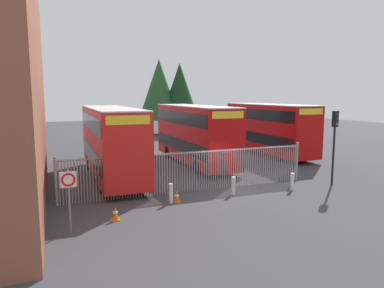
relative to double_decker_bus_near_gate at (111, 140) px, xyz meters
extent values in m
plane|color=#3D3D42|center=(5.09, 3.20, -2.42)|extent=(100.00, 100.00, 0.00)
cylinder|color=gray|center=(-3.36, -4.80, -1.32)|extent=(0.06, 0.06, 2.20)
cylinder|color=gray|center=(-3.22, -4.80, -1.32)|extent=(0.06, 0.06, 2.20)
cylinder|color=gray|center=(-3.08, -4.80, -1.32)|extent=(0.06, 0.06, 2.20)
cylinder|color=gray|center=(-2.94, -4.80, -1.32)|extent=(0.06, 0.06, 2.20)
cylinder|color=gray|center=(-2.80, -4.80, -1.32)|extent=(0.06, 0.06, 2.20)
cylinder|color=gray|center=(-2.66, -4.80, -1.32)|extent=(0.06, 0.06, 2.20)
cylinder|color=gray|center=(-2.52, -4.80, -1.32)|extent=(0.06, 0.06, 2.20)
cylinder|color=gray|center=(-2.38, -4.80, -1.32)|extent=(0.06, 0.06, 2.20)
cylinder|color=gray|center=(-2.24, -4.80, -1.32)|extent=(0.06, 0.06, 2.20)
cylinder|color=gray|center=(-2.10, -4.80, -1.32)|extent=(0.06, 0.06, 2.20)
cylinder|color=gray|center=(-1.96, -4.80, -1.32)|extent=(0.06, 0.06, 2.20)
cylinder|color=gray|center=(-1.82, -4.80, -1.32)|extent=(0.06, 0.06, 2.20)
cylinder|color=gray|center=(-1.68, -4.80, -1.32)|extent=(0.06, 0.06, 2.20)
cylinder|color=gray|center=(-1.54, -4.80, -1.32)|extent=(0.06, 0.06, 2.20)
cylinder|color=gray|center=(-1.40, -4.80, -1.32)|extent=(0.06, 0.06, 2.20)
cylinder|color=gray|center=(-1.26, -4.80, -1.32)|extent=(0.06, 0.06, 2.20)
cylinder|color=gray|center=(-1.12, -4.80, -1.32)|extent=(0.06, 0.06, 2.20)
cylinder|color=gray|center=(-0.98, -4.80, -1.32)|extent=(0.06, 0.06, 2.20)
cylinder|color=gray|center=(-0.84, -4.80, -1.32)|extent=(0.06, 0.06, 2.20)
cylinder|color=gray|center=(-0.70, -4.80, -1.32)|extent=(0.06, 0.06, 2.20)
cylinder|color=gray|center=(-0.56, -4.80, -1.32)|extent=(0.06, 0.06, 2.20)
cylinder|color=gray|center=(-0.42, -4.80, -1.32)|extent=(0.06, 0.06, 2.20)
cylinder|color=gray|center=(-0.28, -4.80, -1.32)|extent=(0.06, 0.06, 2.20)
cylinder|color=gray|center=(-0.14, -4.80, -1.32)|extent=(0.06, 0.06, 2.20)
cylinder|color=gray|center=(0.00, -4.80, -1.32)|extent=(0.06, 0.06, 2.20)
cylinder|color=gray|center=(0.14, -4.80, -1.32)|extent=(0.06, 0.06, 2.20)
cylinder|color=gray|center=(0.28, -4.80, -1.32)|extent=(0.06, 0.06, 2.20)
cylinder|color=gray|center=(0.42, -4.80, -1.32)|extent=(0.06, 0.06, 2.20)
cylinder|color=gray|center=(0.57, -4.80, -1.32)|extent=(0.06, 0.06, 2.20)
cylinder|color=gray|center=(0.71, -4.80, -1.32)|extent=(0.06, 0.06, 2.20)
cylinder|color=gray|center=(0.85, -4.80, -1.32)|extent=(0.06, 0.06, 2.20)
cylinder|color=gray|center=(0.99, -4.80, -1.32)|extent=(0.06, 0.06, 2.20)
cylinder|color=gray|center=(1.13, -4.80, -1.32)|extent=(0.06, 0.06, 2.20)
cylinder|color=gray|center=(1.27, -4.80, -1.32)|extent=(0.06, 0.06, 2.20)
cylinder|color=gray|center=(1.41, -4.80, -1.32)|extent=(0.06, 0.06, 2.20)
cylinder|color=gray|center=(1.55, -4.80, -1.32)|extent=(0.06, 0.06, 2.20)
cylinder|color=gray|center=(1.69, -4.80, -1.32)|extent=(0.06, 0.06, 2.20)
cylinder|color=gray|center=(1.83, -4.80, -1.32)|extent=(0.06, 0.06, 2.20)
cylinder|color=gray|center=(1.97, -4.80, -1.32)|extent=(0.06, 0.06, 2.20)
cylinder|color=gray|center=(2.11, -4.80, -1.32)|extent=(0.06, 0.06, 2.20)
cylinder|color=gray|center=(2.25, -4.80, -1.32)|extent=(0.06, 0.06, 2.20)
cylinder|color=gray|center=(2.39, -4.80, -1.32)|extent=(0.06, 0.06, 2.20)
cylinder|color=gray|center=(2.53, -4.80, -1.32)|extent=(0.06, 0.06, 2.20)
cylinder|color=gray|center=(2.67, -4.80, -1.32)|extent=(0.06, 0.06, 2.20)
cylinder|color=gray|center=(2.81, -4.80, -1.32)|extent=(0.06, 0.06, 2.20)
cylinder|color=gray|center=(2.95, -4.80, -1.32)|extent=(0.06, 0.06, 2.20)
cylinder|color=gray|center=(3.09, -4.80, -1.32)|extent=(0.06, 0.06, 2.20)
cylinder|color=gray|center=(3.23, -4.80, -1.32)|extent=(0.06, 0.06, 2.20)
cylinder|color=gray|center=(3.37, -4.80, -1.32)|extent=(0.06, 0.06, 2.20)
cylinder|color=gray|center=(3.51, -4.80, -1.32)|extent=(0.06, 0.06, 2.20)
cylinder|color=gray|center=(3.65, -4.80, -1.32)|extent=(0.06, 0.06, 2.20)
cylinder|color=gray|center=(3.79, -4.80, -1.32)|extent=(0.06, 0.06, 2.20)
cylinder|color=gray|center=(3.93, -4.80, -1.32)|extent=(0.06, 0.06, 2.20)
cylinder|color=gray|center=(4.07, -4.80, -1.32)|extent=(0.06, 0.06, 2.20)
cylinder|color=gray|center=(4.21, -4.80, -1.32)|extent=(0.06, 0.06, 2.20)
cylinder|color=gray|center=(4.35, -4.80, -1.32)|extent=(0.06, 0.06, 2.20)
cylinder|color=gray|center=(4.49, -4.80, -1.32)|extent=(0.06, 0.06, 2.20)
cylinder|color=gray|center=(4.63, -4.80, -1.32)|extent=(0.06, 0.06, 2.20)
cylinder|color=gray|center=(4.77, -4.80, -1.32)|extent=(0.06, 0.06, 2.20)
cylinder|color=gray|center=(4.91, -4.80, -1.32)|extent=(0.06, 0.06, 2.20)
cylinder|color=gray|center=(5.05, -4.80, -1.32)|extent=(0.06, 0.06, 2.20)
cylinder|color=gray|center=(5.20, -4.80, -1.32)|extent=(0.06, 0.06, 2.20)
cylinder|color=gray|center=(5.34, -4.80, -1.32)|extent=(0.06, 0.06, 2.20)
cylinder|color=gray|center=(5.48, -4.80, -1.32)|extent=(0.06, 0.06, 2.20)
cylinder|color=gray|center=(5.62, -4.80, -1.32)|extent=(0.06, 0.06, 2.20)
cylinder|color=gray|center=(5.76, -4.80, -1.32)|extent=(0.06, 0.06, 2.20)
cylinder|color=gray|center=(5.90, -4.80, -1.32)|extent=(0.06, 0.06, 2.20)
cylinder|color=gray|center=(6.04, -4.80, -1.32)|extent=(0.06, 0.06, 2.20)
cylinder|color=gray|center=(6.18, -4.80, -1.32)|extent=(0.06, 0.06, 2.20)
cylinder|color=gray|center=(6.32, -4.80, -1.32)|extent=(0.06, 0.06, 2.20)
cylinder|color=gray|center=(6.46, -4.80, -1.32)|extent=(0.06, 0.06, 2.20)
cylinder|color=gray|center=(6.60, -4.80, -1.32)|extent=(0.06, 0.06, 2.20)
cylinder|color=gray|center=(6.74, -4.80, -1.32)|extent=(0.06, 0.06, 2.20)
cylinder|color=gray|center=(6.88, -4.80, -1.32)|extent=(0.06, 0.06, 2.20)
cylinder|color=gray|center=(7.02, -4.80, -1.32)|extent=(0.06, 0.06, 2.20)
cylinder|color=gray|center=(7.16, -4.80, -1.32)|extent=(0.06, 0.06, 2.20)
cylinder|color=gray|center=(7.30, -4.80, -1.32)|extent=(0.06, 0.06, 2.20)
cylinder|color=gray|center=(7.44, -4.80, -1.32)|extent=(0.06, 0.06, 2.20)
cylinder|color=gray|center=(7.58, -4.80, -1.32)|extent=(0.06, 0.06, 2.20)
cylinder|color=gray|center=(7.72, -4.80, -1.32)|extent=(0.06, 0.06, 2.20)
cylinder|color=gray|center=(7.86, -4.80, -1.32)|extent=(0.06, 0.06, 2.20)
cylinder|color=gray|center=(8.00, -4.80, -1.32)|extent=(0.06, 0.06, 2.20)
cylinder|color=gray|center=(8.14, -4.80, -1.32)|extent=(0.06, 0.06, 2.20)
cylinder|color=gray|center=(8.28, -4.80, -1.32)|extent=(0.06, 0.06, 2.20)
cylinder|color=gray|center=(8.42, -4.80, -1.32)|extent=(0.06, 0.06, 2.20)
cylinder|color=gray|center=(8.56, -4.80, -1.32)|extent=(0.06, 0.06, 2.20)
cylinder|color=gray|center=(8.70, -4.80, -1.32)|extent=(0.06, 0.06, 2.20)
cylinder|color=gray|center=(8.84, -4.80, -1.32)|extent=(0.06, 0.06, 2.20)
cylinder|color=gray|center=(8.98, -4.80, -1.32)|extent=(0.06, 0.06, 2.20)
cylinder|color=gray|center=(9.12, -4.80, -1.32)|extent=(0.06, 0.06, 2.20)
cylinder|color=gray|center=(9.26, -4.80, -1.32)|extent=(0.06, 0.06, 2.20)
cylinder|color=gray|center=(9.40, -4.80, -1.32)|extent=(0.06, 0.06, 2.20)
cylinder|color=gray|center=(9.54, -4.80, -1.32)|extent=(0.06, 0.06, 2.20)
cylinder|color=gray|center=(9.68, -4.80, -1.32)|extent=(0.06, 0.06, 2.20)
cylinder|color=gray|center=(9.83, -4.80, -1.32)|extent=(0.06, 0.06, 2.20)
cylinder|color=gray|center=(9.97, -4.80, -1.32)|extent=(0.06, 0.06, 2.20)
cylinder|color=gray|center=(10.11, -4.80, -1.32)|extent=(0.06, 0.06, 2.20)
cylinder|color=gray|center=(10.25, -4.80, -1.32)|extent=(0.06, 0.06, 2.20)
cylinder|color=gray|center=(10.39, -4.80, -1.32)|extent=(0.06, 0.06, 2.20)
cylinder|color=gray|center=(3.51, -4.80, -0.30)|extent=(13.75, 0.07, 0.07)
cylinder|color=gray|center=(-3.36, -4.80, -1.25)|extent=(0.14, 0.14, 2.35)
cylinder|color=gray|center=(10.39, -4.80, -1.25)|extent=(0.14, 0.14, 2.35)
cube|color=red|center=(0.00, 0.01, -0.07)|extent=(2.50, 10.80, 4.00)
cube|color=black|center=(0.00, 0.01, -0.87)|extent=(2.54, 10.37, 0.90)
cube|color=black|center=(0.00, 0.01, 1.13)|extent=(2.54, 10.37, 0.90)
cube|color=yellow|center=(0.00, -5.34, 1.58)|extent=(2.12, 0.12, 0.44)
cube|color=silver|center=(0.00, 0.01, 1.96)|extent=(2.50, 10.80, 0.08)
cylinder|color=black|center=(-1.10, -3.34, -1.90)|extent=(0.30, 1.04, 1.04)
cylinder|color=black|center=(1.10, -3.34, -1.90)|extent=(0.30, 1.04, 1.04)
cylinder|color=black|center=(-1.10, 2.98, -1.90)|extent=(0.30, 1.04, 1.04)
cylinder|color=black|center=(1.10, 2.98, -1.90)|extent=(0.30, 1.04, 1.04)
cube|color=#B70C0C|center=(6.51, 2.29, -0.07)|extent=(2.50, 10.80, 4.00)
cube|color=black|center=(6.51, 2.29, -0.87)|extent=(2.54, 10.37, 0.90)
cube|color=black|center=(6.51, 2.29, 1.13)|extent=(2.54, 10.37, 0.90)
cube|color=yellow|center=(6.51, -3.06, 1.58)|extent=(2.12, 0.12, 0.44)
cube|color=silver|center=(6.51, 2.29, 1.96)|extent=(2.50, 10.80, 0.08)
cylinder|color=black|center=(5.41, -1.06, -1.90)|extent=(0.30, 1.04, 1.04)
cylinder|color=black|center=(7.61, -1.06, -1.90)|extent=(0.30, 1.04, 1.04)
cylinder|color=black|center=(5.41, 5.26, -1.90)|extent=(0.30, 1.04, 1.04)
cylinder|color=black|center=(7.61, 5.26, -1.90)|extent=(0.30, 1.04, 1.04)
cube|color=#B70C0C|center=(14.21, 4.02, -0.07)|extent=(2.50, 10.80, 4.00)
cube|color=black|center=(14.21, 4.02, -0.87)|extent=(2.54, 10.37, 0.90)
cube|color=black|center=(14.21, 4.02, 1.13)|extent=(2.54, 10.37, 0.90)
cube|color=yellow|center=(14.21, -1.33, 1.58)|extent=(2.12, 0.12, 0.44)
cube|color=silver|center=(14.21, 4.02, 1.96)|extent=(2.50, 10.80, 0.08)
cylinder|color=black|center=(13.11, 0.68, -1.90)|extent=(0.30, 1.04, 1.04)
cylinder|color=black|center=(15.31, 0.68, -1.90)|extent=(0.30, 1.04, 1.04)
cylinder|color=black|center=(13.11, 6.99, -1.90)|extent=(0.30, 1.04, 1.04)
cylinder|color=black|center=(15.31, 6.99, -1.90)|extent=(0.30, 1.04, 1.04)
cylinder|color=silver|center=(1.78, -6.37, -1.95)|extent=(0.20, 0.20, 0.95)
cylinder|color=silver|center=(5.27, -6.22, -1.95)|extent=(0.20, 0.20, 0.95)
cylinder|color=silver|center=(8.71, -6.61, -1.95)|extent=(0.20, 0.20, 0.95)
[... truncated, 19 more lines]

